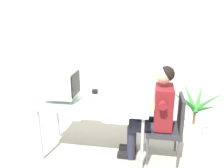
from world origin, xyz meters
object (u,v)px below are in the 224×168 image
at_px(crt_monitor, 61,84).
at_px(person_seated, 155,110).
at_px(desk, 94,105).
at_px(desk_mug, 95,92).
at_px(office_chair, 169,125).
at_px(potted_plant, 194,116).
at_px(keyboard, 90,99).

distance_m(crt_monitor, person_seated, 1.25).
height_order(crt_monitor, person_seated, person_seated).
bearing_deg(desk, desk_mug, 100.87).
height_order(person_seated, desk_mug, person_seated).
relative_size(desk, office_chair, 1.61).
bearing_deg(desk_mug, potted_plant, 12.91).
relative_size(keyboard, desk_mug, 5.01).
bearing_deg(person_seated, keyboard, 179.24).
height_order(keyboard, desk_mug, desk_mug).
bearing_deg(crt_monitor, keyboard, 6.39).
xyz_separation_m(crt_monitor, potted_plant, (1.79, 0.55, -0.58)).
height_order(crt_monitor, desk_mug, crt_monitor).
xyz_separation_m(crt_monitor, person_seated, (1.21, 0.03, -0.29)).
xyz_separation_m(person_seated, desk_mug, (-0.82, 0.20, 0.11)).
bearing_deg(office_chair, desk, -178.97).
relative_size(desk, keyboard, 3.00).
xyz_separation_m(desk, potted_plant, (1.36, 0.54, -0.30)).
distance_m(crt_monitor, desk_mug, 0.49).
distance_m(desk, keyboard, 0.10).
bearing_deg(office_chair, crt_monitor, -178.78).
bearing_deg(office_chair, potted_plant, 53.11).
bearing_deg(keyboard, potted_plant, 19.77).
height_order(keyboard, office_chair, office_chair).
bearing_deg(keyboard, desk_mug, 83.50).
height_order(desk, potted_plant, potted_plant).
relative_size(keyboard, person_seated, 0.38).
distance_m(keyboard, potted_plant, 1.56).
height_order(person_seated, potted_plant, person_seated).
bearing_deg(desk, keyboard, 155.83).
relative_size(person_seated, desk_mug, 13.30).
xyz_separation_m(keyboard, person_seated, (0.85, -0.01, -0.08)).
height_order(office_chair, potted_plant, office_chair).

